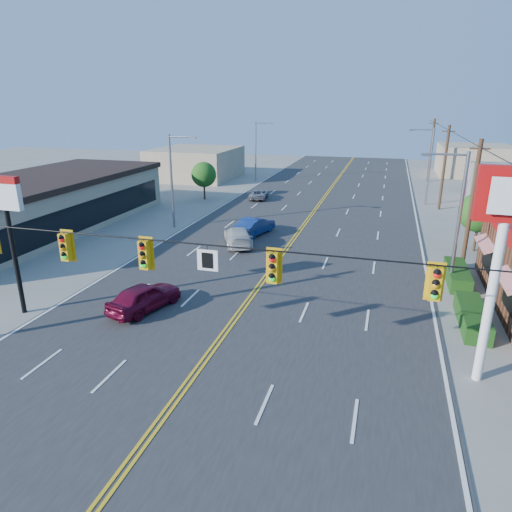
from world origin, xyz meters
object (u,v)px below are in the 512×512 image
(pizza_hut_sign, at_px, (8,217))
(car_silver, at_px, (259,195))
(signal_span, at_px, (173,272))
(kfc_pylon, at_px, (502,234))
(car_blue, at_px, (255,226))
(car_magenta, at_px, (144,298))
(car_white, at_px, (238,237))

(pizza_hut_sign, bearing_deg, car_silver, 82.84)
(signal_span, xyz_separation_m, pizza_hut_sign, (-10.88, 4.00, 0.30))
(kfc_pylon, distance_m, pizza_hut_sign, 22.02)
(car_silver, bearing_deg, pizza_hut_sign, 74.85)
(signal_span, distance_m, car_silver, 36.53)
(car_silver, bearing_deg, signal_span, 92.99)
(kfc_pylon, xyz_separation_m, car_blue, (-14.41, 17.51, -5.31))
(kfc_pylon, xyz_separation_m, car_magenta, (-15.97, 2.00, -5.31))
(signal_span, height_order, car_white, signal_span)
(signal_span, height_order, car_silver, signal_span)
(car_magenta, distance_m, car_blue, 15.60)
(car_blue, height_order, car_silver, car_blue)
(car_blue, relative_size, car_silver, 1.11)
(signal_span, distance_m, car_blue, 22.16)
(pizza_hut_sign, relative_size, car_magenta, 1.59)
(pizza_hut_sign, relative_size, car_blue, 1.55)
(signal_span, relative_size, kfc_pylon, 2.86)
(car_white, bearing_deg, kfc_pylon, 112.15)
(signal_span, xyz_separation_m, car_blue, (-3.29, 21.51, -4.16))
(car_silver, bearing_deg, car_white, 92.53)
(car_blue, relative_size, car_white, 0.93)
(pizza_hut_sign, xyz_separation_m, car_silver, (3.97, 31.61, -4.63))
(signal_span, height_order, pizza_hut_sign, signal_span)
(kfc_pylon, relative_size, car_blue, 1.92)
(car_magenta, xyz_separation_m, car_white, (1.14, 12.36, -0.04))
(pizza_hut_sign, distance_m, car_magenta, 7.76)
(kfc_pylon, distance_m, car_magenta, 16.95)
(signal_span, xyz_separation_m, car_white, (-3.71, 18.35, -4.19))
(car_magenta, bearing_deg, car_silver, -68.77)
(pizza_hut_sign, height_order, car_white, pizza_hut_sign)
(signal_span, relative_size, car_magenta, 5.66)
(pizza_hut_sign, xyz_separation_m, car_white, (7.17, 14.35, -4.49))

